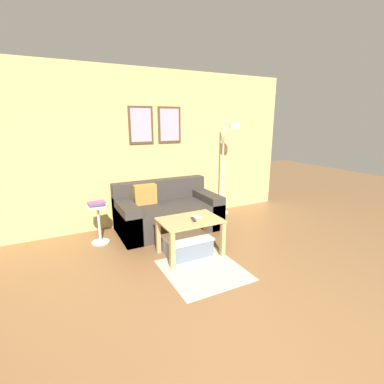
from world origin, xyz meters
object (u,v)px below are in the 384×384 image
side_table (99,221)px  book_stack (97,204)px  coffee_table (190,227)px  storage_bin (187,245)px  couch (167,212)px  cell_phone (197,217)px  remote_control (193,219)px  floor_lamp (228,157)px

side_table → book_stack: (-0.01, 0.01, 0.26)m
side_table → coffee_table: bearing=-42.4°
storage_bin → couch: bearing=83.5°
storage_bin → cell_phone: 0.40m
couch → remote_control: (-0.05, -1.03, 0.23)m
cell_phone → side_table: bearing=117.1°
storage_bin → floor_lamp: bearing=38.0°
couch → storage_bin: 0.98m
coffee_table → side_table: side_table is taller
coffee_table → remote_control: size_ratio=5.30×
storage_bin → remote_control: size_ratio=3.93×
floor_lamp → side_table: floor_lamp is taller
coffee_table → cell_phone: (0.12, 0.04, 0.11)m
floor_lamp → remote_control: 1.81m
book_stack → storage_bin: bearing=-42.7°
couch → floor_lamp: size_ratio=0.95×
coffee_table → remote_control: remote_control is taller
couch → book_stack: (-1.09, -0.05, 0.32)m
storage_bin → remote_control: remote_control is taller
coffee_table → remote_control: bearing=-59.9°
book_stack → remote_control: size_ratio=1.61×
couch → storage_bin: couch is taller
remote_control → cell_phone: (0.10, 0.09, -0.01)m
floor_lamp → remote_control: (-1.29, -1.12, -0.60)m
coffee_table → cell_phone: size_ratio=5.68×
book_stack → cell_phone: 1.45m
storage_bin → floor_lamp: floor_lamp is taller
remote_control → cell_phone: size_ratio=1.07×
floor_lamp → side_table: (-2.32, -0.15, -0.77)m
storage_bin → cell_phone: (0.15, 0.02, 0.37)m
floor_lamp → book_stack: 2.39m
floor_lamp → remote_control: bearing=-139.0°
book_stack → remote_control: 1.43m
couch → floor_lamp: 1.49m
floor_lamp → storage_bin: bearing=-142.0°
book_stack → coffee_table: bearing=-42.5°
floor_lamp → side_table: 2.45m
side_table → cell_phone: (1.13, -0.88, 0.16)m
storage_bin → floor_lamp: 1.97m
book_stack → floor_lamp: bearing=3.5°
couch → book_stack: bearing=-177.2°
coffee_table → floor_lamp: bearing=39.3°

